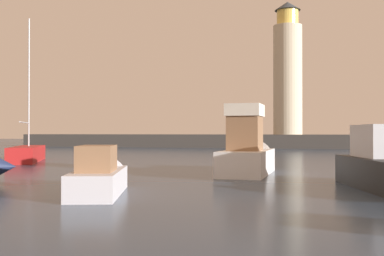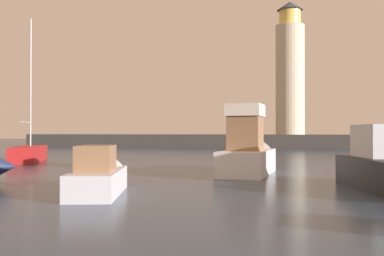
{
  "view_description": "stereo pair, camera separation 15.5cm",
  "coord_description": "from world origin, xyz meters",
  "px_view_note": "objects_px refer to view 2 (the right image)",
  "views": [
    {
      "loc": [
        5.16,
        -1.98,
        2.27
      ],
      "look_at": [
        -0.77,
        19.09,
        2.48
      ],
      "focal_mm": 44.12,
      "sensor_mm": 36.0,
      "label": 1
    },
    {
      "loc": [
        5.31,
        -1.94,
        2.27
      ],
      "look_at": [
        -0.77,
        19.09,
        2.48
      ],
      "focal_mm": 44.12,
      "sensor_mm": 36.0,
      "label": 2
    }
  ],
  "objects_px": {
    "lighthouse": "(290,71)",
    "sailboat_moored": "(29,153)",
    "motorboat_4": "(250,153)",
    "motorboat_0": "(101,176)"
  },
  "relations": [
    {
      "from": "motorboat_0",
      "to": "sailboat_moored",
      "type": "distance_m",
      "value": 20.98
    },
    {
      "from": "lighthouse",
      "to": "motorboat_0",
      "type": "relative_size",
      "value": 3.09
    },
    {
      "from": "lighthouse",
      "to": "motorboat_4",
      "type": "xyz_separation_m",
      "value": [
        1.0,
        -42.0,
        -9.82
      ]
    },
    {
      "from": "motorboat_0",
      "to": "sailboat_moored",
      "type": "xyz_separation_m",
      "value": [
        -14.13,
        15.51,
        0.03
      ]
    },
    {
      "from": "motorboat_0",
      "to": "motorboat_4",
      "type": "bearing_deg",
      "value": 67.46
    },
    {
      "from": "motorboat_0",
      "to": "sailboat_moored",
      "type": "height_order",
      "value": "sailboat_moored"
    },
    {
      "from": "lighthouse",
      "to": "sailboat_moored",
      "type": "distance_m",
      "value": 41.58
    },
    {
      "from": "motorboat_4",
      "to": "lighthouse",
      "type": "bearing_deg",
      "value": 91.37
    },
    {
      "from": "lighthouse",
      "to": "sailboat_moored",
      "type": "xyz_separation_m",
      "value": [
        -17.24,
        -36.41,
        -10.3
      ]
    },
    {
      "from": "motorboat_4",
      "to": "sailboat_moored",
      "type": "bearing_deg",
      "value": 162.95
    }
  ]
}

